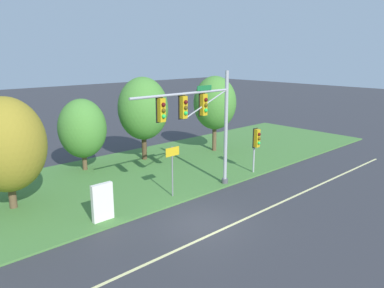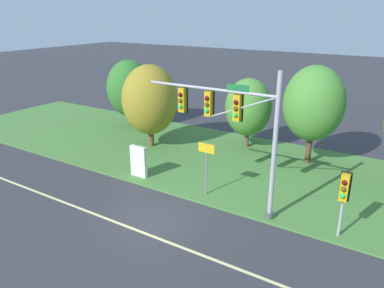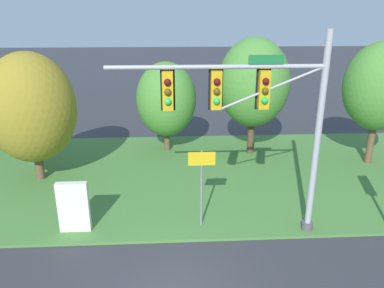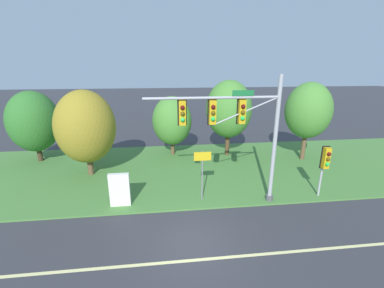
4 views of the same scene
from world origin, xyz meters
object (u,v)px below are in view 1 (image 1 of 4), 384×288
object	(u,v)px
tree_mid_verge	(143,109)
info_kiosk	(102,202)
tree_behind_signpost	(82,129)
route_sign_post	(172,163)
tree_tall_centre	(215,103)
tree_left_of_mast	(6,145)
pedestrian_signal_near_kerb	(256,141)
traffic_signal_mast	(201,116)

from	to	relation	value
tree_mid_verge	info_kiosk	world-z (taller)	tree_mid_verge
info_kiosk	tree_behind_signpost	bearing A→B (deg)	68.40
info_kiosk	route_sign_post	bearing A→B (deg)	1.62
tree_tall_centre	info_kiosk	size ratio (longest dim) A/B	3.29
tree_behind_signpost	tree_tall_centre	size ratio (longest dim) A/B	0.80
tree_left_of_mast	pedestrian_signal_near_kerb	bearing A→B (deg)	-19.45
tree_left_of_mast	tree_mid_verge	distance (m)	11.09
pedestrian_signal_near_kerb	tree_behind_signpost	bearing A→B (deg)	133.79
pedestrian_signal_near_kerb	info_kiosk	bearing A→B (deg)	178.08
tree_mid_verge	info_kiosk	bearing A→B (deg)	-136.33
route_sign_post	tree_tall_centre	size ratio (longest dim) A/B	0.47
tree_tall_centre	route_sign_post	bearing A→B (deg)	-148.74
tree_mid_verge	pedestrian_signal_near_kerb	bearing A→B (deg)	-65.65
tree_behind_signpost	tree_tall_centre	xyz separation A→B (m)	(10.59, -2.49, 1.07)
pedestrian_signal_near_kerb	tree_tall_centre	bearing A→B (deg)	69.49
route_sign_post	pedestrian_signal_near_kerb	bearing A→B (deg)	-4.24
route_sign_post	info_kiosk	bearing A→B (deg)	-178.38
route_sign_post	tree_tall_centre	distance (m)	11.05
traffic_signal_mast	pedestrian_signal_near_kerb	world-z (taller)	traffic_signal_mast
tree_tall_centre	tree_behind_signpost	bearing A→B (deg)	166.75
tree_left_of_mast	tree_behind_signpost	size ratio (longest dim) A/B	1.18
tree_left_of_mast	tree_behind_signpost	world-z (taller)	tree_left_of_mast
route_sign_post	tree_behind_signpost	xyz separation A→B (m)	(-1.31, 8.13, 0.97)
tree_left_of_mast	tree_tall_centre	xyz separation A→B (m)	(16.59, 1.11, 0.58)
tree_left_of_mast	route_sign_post	bearing A→B (deg)	-31.77
pedestrian_signal_near_kerb	tree_left_of_mast	size ratio (longest dim) A/B	0.52
traffic_signal_mast	info_kiosk	world-z (taller)	traffic_signal_mast
tree_behind_signpost	route_sign_post	bearing A→B (deg)	-80.85
traffic_signal_mast	tree_mid_verge	bearing A→B (deg)	78.15
pedestrian_signal_near_kerb	traffic_signal_mast	bearing A→B (deg)	-179.67
pedestrian_signal_near_kerb	tree_mid_verge	size ratio (longest dim) A/B	0.49
traffic_signal_mast	route_sign_post	size ratio (longest dim) A/B	2.40
route_sign_post	tree_behind_signpost	bearing A→B (deg)	99.15
tree_behind_signpost	tree_mid_verge	world-z (taller)	tree_mid_verge
pedestrian_signal_near_kerb	tree_left_of_mast	bearing A→B (deg)	160.55
tree_left_of_mast	tree_mid_verge	bearing A→B (deg)	15.35
tree_behind_signpost	tree_mid_verge	distance (m)	4.83
pedestrian_signal_near_kerb	tree_mid_verge	xyz separation A→B (m)	(-3.61, 7.98, 1.69)
route_sign_post	tree_left_of_mast	distance (m)	8.72
pedestrian_signal_near_kerb	info_kiosk	distance (m)	11.64
tree_behind_signpost	info_kiosk	size ratio (longest dim) A/B	2.64
pedestrian_signal_near_kerb	tree_tall_centre	xyz separation A→B (m)	(2.30, 6.15, 1.77)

